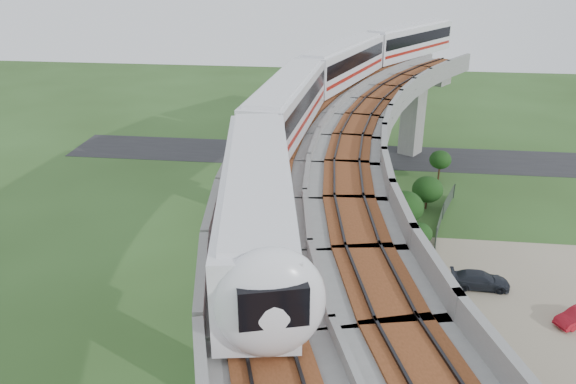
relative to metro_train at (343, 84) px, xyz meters
name	(u,v)px	position (x,y,z in m)	size (l,w,h in m)	color
ground	(307,309)	(-1.53, -11.82, -12.31)	(160.00, 160.00, 0.00)	#2A451B
dirt_lot	(537,344)	(12.47, -13.82, -12.29)	(18.00, 26.00, 0.04)	gray
asphalt_road	(330,155)	(-1.53, 18.18, -12.29)	(60.00, 8.00, 0.03)	#232326
viaduct	(375,185)	(2.31, -11.82, -3.26)	(19.58, 73.98, 11.40)	#99968E
metro_train	(343,84)	(0.00, 0.00, 0.00)	(17.53, 60.07, 3.64)	white
fence	(460,310)	(8.22, -11.82, -11.56)	(3.87, 38.73, 1.50)	#2D382D
tree_0	(440,160)	(9.77, 11.48, -9.93)	(2.17, 2.17, 3.31)	#382314
tree_1	(428,189)	(7.86, 4.87, -10.41)	(2.76, 2.76, 3.07)	#382314
tree_2	(404,207)	(5.38, -0.44, -9.84)	(3.13, 3.13, 3.80)	#382314
tree_3	(419,234)	(6.30, -3.85, -10.43)	(1.98, 1.98, 2.73)	#382314
tree_4	(422,287)	(5.74, -11.33, -10.40)	(2.89, 2.89, 3.14)	#382314
tree_5	(431,328)	(5.87, -15.64, -10.31)	(1.84, 1.84, 2.79)	#382314
car_dark	(480,280)	(10.19, -7.91, -11.68)	(1.65, 4.06, 1.18)	black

